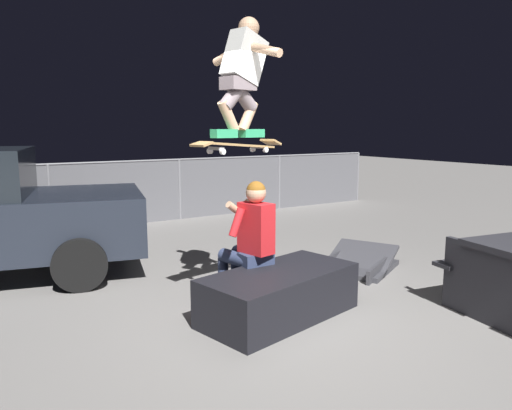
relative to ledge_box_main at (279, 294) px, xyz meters
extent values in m
plane|color=slate|center=(0.01, -0.13, -0.23)|extent=(40.00, 40.00, 0.00)
cube|color=black|center=(0.00, 0.00, 0.00)|extent=(1.67, 1.06, 0.46)
cube|color=#2D3856|center=(-0.07, 0.31, 0.29)|extent=(0.32, 0.20, 0.12)
cube|color=red|center=(-0.07, 0.31, 0.60)|extent=(0.27, 0.37, 0.50)
sphere|color=tan|center=(-0.07, 0.31, 0.95)|extent=(0.20, 0.20, 0.20)
sphere|color=brown|center=(-0.07, 0.31, 0.97)|extent=(0.19, 0.19, 0.19)
cylinder|color=red|center=(-0.28, 0.33, 0.67)|extent=(0.20, 0.12, 0.29)
cylinder|color=tan|center=(-0.22, 0.44, 0.77)|extent=(0.25, 0.12, 0.19)
cylinder|color=red|center=(0.12, 0.42, 0.67)|extent=(0.20, 0.12, 0.29)
cylinder|color=tan|center=(0.02, 0.50, 0.77)|extent=(0.25, 0.12, 0.19)
cylinder|color=#2D3856|center=(-0.20, 0.49, 0.27)|extent=(0.22, 0.42, 0.14)
cylinder|color=#2D3856|center=(-0.24, 0.69, 0.02)|extent=(0.11, 0.11, 0.42)
cube|color=black|center=(-0.25, 0.73, -0.19)|extent=(0.15, 0.28, 0.08)
cylinder|color=#2D3856|center=(-0.02, 0.53, 0.27)|extent=(0.22, 0.42, 0.14)
cylinder|color=#2D3856|center=(-0.06, 0.72, 0.02)|extent=(0.11, 0.11, 0.42)
cube|color=black|center=(-0.08, 0.77, -0.19)|extent=(0.15, 0.28, 0.08)
cube|color=#AD8451|center=(-0.22, 0.39, 1.41)|extent=(0.82, 0.37, 0.08)
cube|color=#AD8451|center=(0.22, 0.49, 1.43)|extent=(0.16, 0.22, 0.06)
cube|color=#AD8451|center=(-0.66, 0.29, 1.43)|extent=(0.16, 0.22, 0.05)
cube|color=#99999E|center=(0.06, 0.45, 1.39)|extent=(0.10, 0.17, 0.03)
cylinder|color=white|center=(0.04, 0.54, 1.36)|extent=(0.06, 0.04, 0.05)
cylinder|color=white|center=(0.08, 0.36, 1.36)|extent=(0.06, 0.04, 0.05)
cube|color=#99999E|center=(-0.49, 0.33, 1.39)|extent=(0.10, 0.17, 0.03)
cylinder|color=white|center=(-0.51, 0.41, 1.36)|extent=(0.06, 0.04, 0.05)
cylinder|color=white|center=(-0.47, 0.24, 1.36)|extent=(0.06, 0.04, 0.05)
cube|color=#2D9E66|center=(-0.04, 0.43, 1.52)|extent=(0.28, 0.16, 0.08)
cube|color=#2D9E66|center=(-0.39, 0.35, 1.52)|extent=(0.28, 0.16, 0.08)
cylinder|color=tan|center=(-0.09, 0.42, 1.68)|extent=(0.25, 0.15, 0.31)
cylinder|color=slate|center=(-0.16, 0.40, 1.88)|extent=(0.35, 0.20, 0.33)
cylinder|color=tan|center=(-0.34, 0.36, 1.68)|extent=(0.25, 0.15, 0.31)
cylinder|color=slate|center=(-0.27, 0.38, 1.88)|extent=(0.35, 0.20, 0.33)
cube|color=slate|center=(-0.22, 0.39, 1.98)|extent=(0.34, 0.26, 0.12)
cube|color=silver|center=(-0.14, 0.41, 2.22)|extent=(0.49, 0.32, 0.52)
sphere|color=tan|center=(-0.08, 0.42, 2.50)|extent=(0.20, 0.20, 0.20)
cylinder|color=tan|center=(-0.17, 0.63, 2.28)|extent=(0.18, 0.45, 0.19)
cylinder|color=tan|center=(-0.07, 0.20, 2.28)|extent=(0.18, 0.45, 0.19)
cube|color=#38383D|center=(1.78, 0.77, -0.20)|extent=(1.22, 1.15, 0.06)
cube|color=#38383D|center=(1.78, 0.77, -0.14)|extent=(1.19, 1.13, 0.35)
cube|color=#38383D|center=(1.78, 1.13, -0.14)|extent=(0.79, 0.43, 0.17)
cube|color=#38383D|center=(1.78, 0.41, -0.14)|extent=(0.79, 0.43, 0.17)
cube|color=#28282D|center=(2.39, -0.76, 0.19)|extent=(1.72, 0.51, 0.04)
cube|color=#28282D|center=(1.54, -1.18, 0.13)|extent=(0.24, 1.10, 0.72)
cylinder|color=slate|center=(-1.19, 5.19, 0.37)|extent=(0.05, 0.05, 1.19)
cylinder|color=slate|center=(1.21, 5.19, 0.37)|extent=(0.05, 0.05, 1.19)
cylinder|color=slate|center=(3.61, 5.19, 0.37)|extent=(0.05, 0.05, 1.19)
cylinder|color=slate|center=(6.01, 5.19, 0.37)|extent=(0.05, 0.05, 1.19)
cylinder|color=slate|center=(0.01, 5.19, 0.96)|extent=(12.00, 0.04, 0.04)
cube|color=#59595E|center=(0.01, 5.19, 0.37)|extent=(12.00, 0.01, 1.19)
cylinder|color=black|center=(-1.04, 3.47, 0.07)|extent=(0.63, 0.36, 0.60)
cylinder|color=black|center=(-1.44, 1.82, 0.07)|extent=(0.63, 0.36, 0.60)
camera|label=1|loc=(-2.53, -3.61, 1.57)|focal=33.71mm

